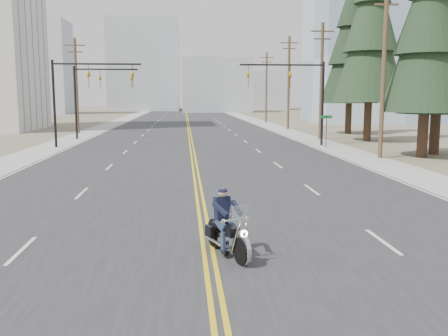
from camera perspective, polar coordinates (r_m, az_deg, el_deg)
ground_plane at (r=10.21m, az=-0.80°, el=-15.60°), size 400.00×400.00×0.00m
road at (r=79.44m, az=-4.15°, el=5.18°), size 20.00×200.00×0.01m
sidewalk_left at (r=80.18m, az=-12.43°, el=5.04°), size 3.00×200.00×0.01m
sidewalk_right at (r=80.35m, az=4.11°, el=5.22°), size 3.00×200.00×0.01m
traffic_mast_left at (r=42.17m, az=-16.23°, el=8.97°), size 7.10×0.26×7.00m
traffic_mast_right at (r=42.43m, az=8.59°, el=9.19°), size 7.10×0.26×7.00m
traffic_mast_far at (r=50.09m, az=-14.76°, el=8.77°), size 6.10×0.26×7.00m
street_sign at (r=41.01m, az=11.62°, el=4.77°), size 0.90×0.06×2.62m
utility_pole_b at (r=34.93m, az=17.80°, el=10.85°), size 2.20×0.30×11.50m
utility_pole_c at (r=49.13m, az=11.06°, el=9.90°), size 2.20×0.30×11.00m
utility_pole_d at (r=63.72m, az=7.40°, el=9.78°), size 2.20×0.30×11.50m
utility_pole_e at (r=80.42m, az=4.87°, el=9.29°), size 2.20×0.30×11.00m
utility_pole_left at (r=58.56m, az=-16.51°, el=9.17°), size 2.20×0.30×10.50m
glass_building at (r=85.97m, az=18.11°, el=11.70°), size 24.00×16.00×20.00m
haze_bldg_a at (r=129.18m, az=-20.38°, el=10.72°), size 14.00×12.00×22.00m
haze_bldg_b at (r=134.63m, az=-0.92°, el=9.40°), size 18.00×14.00×14.00m
haze_bldg_c at (r=126.14m, az=14.43°, el=10.14°), size 16.00×12.00×18.00m
haze_bldg_d at (r=150.02m, az=-9.11°, el=11.47°), size 20.00×15.00×26.00m
haze_bldg_e at (r=161.38m, az=4.61°, el=8.81°), size 14.00×14.00×12.00m
motorcyclist at (r=12.93m, az=0.42°, el=-6.35°), size 1.69×2.43×1.75m
conifer_near at (r=36.73m, az=22.38°, el=15.03°), size 5.84×5.84×15.47m
conifer_mid at (r=38.89m, az=23.51°, el=13.79°), size 5.47×5.47×14.59m
conifer_tall at (r=48.48m, az=16.49°, el=15.36°), size 6.55×6.55×18.21m
conifer_far at (r=57.65m, az=14.30°, el=13.57°), size 6.37×6.37×17.06m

